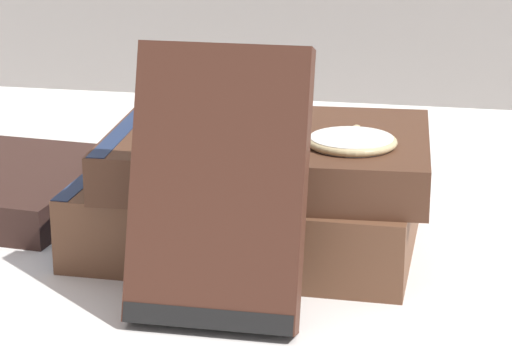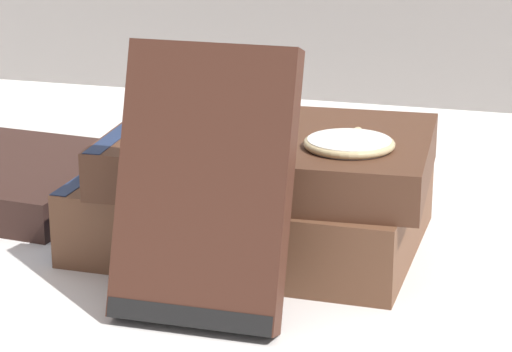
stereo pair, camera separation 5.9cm
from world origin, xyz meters
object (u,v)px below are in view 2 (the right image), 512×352
object	(u,v)px
book_flat_top	(265,155)
pocket_watch	(349,143)
book_flat_bottom	(246,207)
book_leaning_front	(204,194)

from	to	relation	value
book_flat_top	pocket_watch	size ratio (longest dim) A/B	3.60
book_flat_bottom	book_leaning_front	xyz separation A→B (m)	(0.01, -0.12, 0.05)
book_leaning_front	pocket_watch	distance (m)	0.12
book_flat_top	pocket_watch	bearing A→B (deg)	-22.63
book_leaning_front	book_flat_bottom	bearing A→B (deg)	94.93
book_flat_bottom	book_flat_top	bearing A→B (deg)	-21.97
book_flat_top	book_leaning_front	distance (m)	0.12
book_flat_bottom	pocket_watch	xyz separation A→B (m)	(0.08, -0.03, 0.06)
book_leaning_front	pocket_watch	world-z (taller)	book_leaning_front
book_flat_top	book_leaning_front	size ratio (longest dim) A/B	1.39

